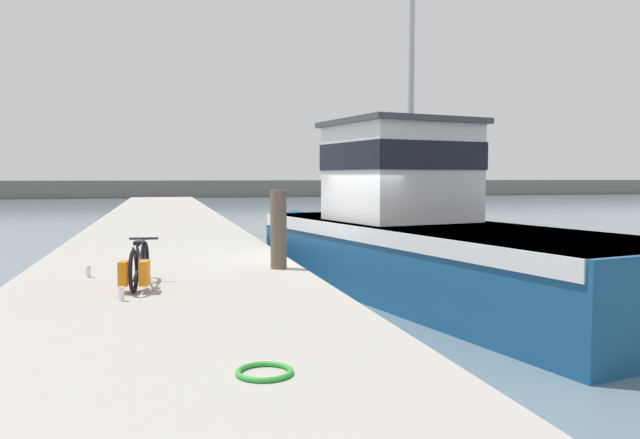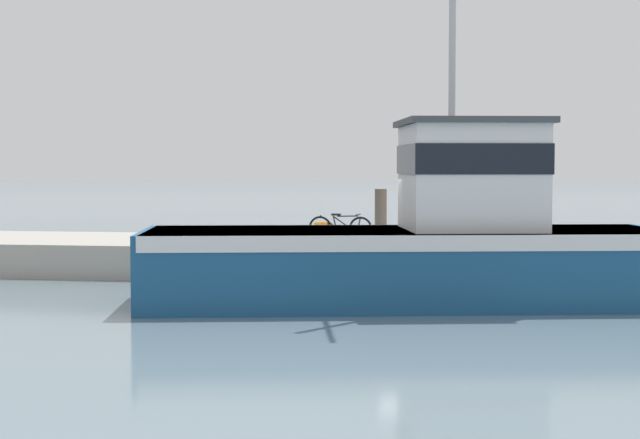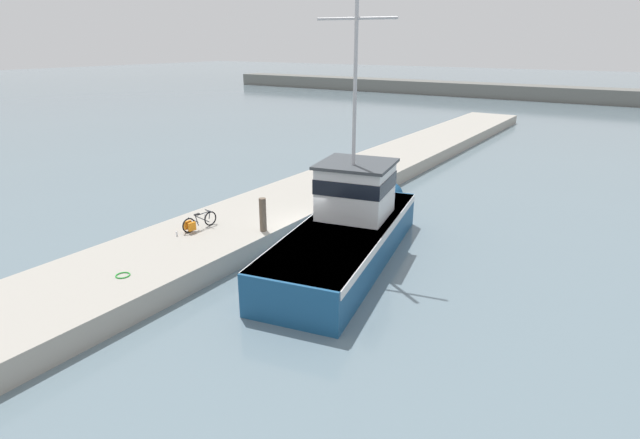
{
  "view_description": "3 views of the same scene",
  "coord_description": "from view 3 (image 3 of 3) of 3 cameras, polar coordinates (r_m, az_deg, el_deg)",
  "views": [
    {
      "loc": [
        -3.4,
        -12.23,
        2.46
      ],
      "look_at": [
        -0.32,
        -0.18,
        1.61
      ],
      "focal_mm": 35.0,
      "sensor_mm": 36.0,
      "label": 1
    },
    {
      "loc": [
        21.6,
        0.74,
        2.77
      ],
      "look_at": [
        0.53,
        -2.55,
        1.61
      ],
      "focal_mm": 55.0,
      "sensor_mm": 36.0,
      "label": 2
    },
    {
      "loc": [
        11.13,
        -16.11,
        8.16
      ],
      "look_at": [
        1.09,
        -0.94,
        1.68
      ],
      "focal_mm": 28.0,
      "sensor_mm": 36.0,
      "label": 3
    }
  ],
  "objects": [
    {
      "name": "mooring_post",
      "position": [
        20.42,
        -6.55,
        0.55
      ],
      "size": [
        0.29,
        0.29,
        1.39
      ],
      "primitive_type": "cylinder",
      "color": "brown",
      "rests_on": "dock_pier"
    },
    {
      "name": "bicycle_touring",
      "position": [
        21.12,
        -13.95,
        -0.37
      ],
      "size": [
        0.55,
        1.71,
        0.69
      ],
      "rotation": [
        0.0,
        0.0,
        -0.12
      ],
      "color": "black",
      "rests_on": "dock_pier"
    },
    {
      "name": "fishing_boat_main",
      "position": [
        19.79,
        3.36,
        -0.8
      ],
      "size": [
        5.37,
        12.59,
        10.69
      ],
      "rotation": [
        0.0,
        0.0,
        0.21
      ],
      "color": "navy",
      "rests_on": "ground_plane"
    },
    {
      "name": "water_bottle_by_bike",
      "position": [
        20.76,
        -16.06,
        -1.56
      ],
      "size": [
        0.07,
        0.07,
        0.19
      ],
      "primitive_type": "cylinder",
      "color": "silver",
      "rests_on": "dock_pier"
    },
    {
      "name": "hose_coil",
      "position": [
        17.89,
        -21.61,
        -5.94
      ],
      "size": [
        0.48,
        0.48,
        0.04
      ],
      "primitive_type": "torus",
      "color": "green",
      "rests_on": "dock_pier"
    },
    {
      "name": "dock_pier",
      "position": [
        22.99,
        -7.92,
        -0.26
      ],
      "size": [
        4.78,
        80.0,
        0.84
      ],
      "primitive_type": "cube",
      "color": "#A39E93",
      "rests_on": "ground_plane"
    },
    {
      "name": "water_bottle_on_curb",
      "position": [
        22.55,
        -13.02,
        0.41
      ],
      "size": [
        0.07,
        0.07,
        0.19
      ],
      "primitive_type": "cylinder",
      "color": "silver",
      "rests_on": "dock_pier"
    },
    {
      "name": "ground_plane",
      "position": [
        21.21,
        -1.06,
        -3.02
      ],
      "size": [
        320.0,
        320.0,
        0.0
      ],
      "primitive_type": "plane",
      "color": "slate"
    }
  ]
}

